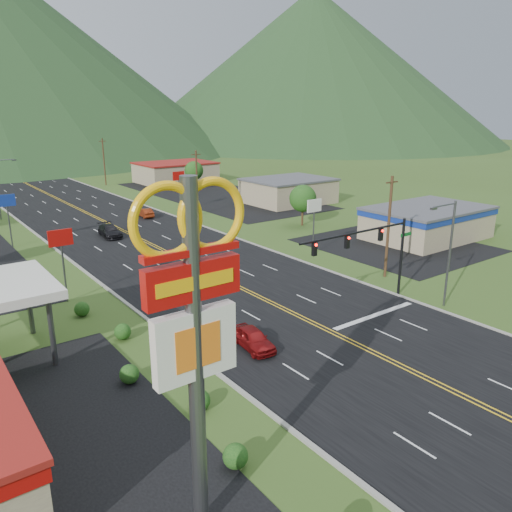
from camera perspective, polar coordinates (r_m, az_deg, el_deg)
ground at (r=32.02m, az=24.24°, el=-15.25°), size 500.00×500.00×0.00m
road at (r=32.02m, az=24.24°, el=-15.25°), size 20.00×460.00×0.04m
curb_west at (r=24.98m, az=11.41°, el=-23.92°), size 0.30×460.00×0.14m
pylon_sign at (r=17.63m, az=-7.15°, el=-6.22°), size 4.32×0.60×14.00m
traffic_signal at (r=42.26m, az=13.12°, el=1.32°), size 13.10×0.43×7.00m
streetlight_east at (r=43.71m, az=21.11°, el=0.93°), size 3.28×0.25×9.00m
building_east_near at (r=67.72m, az=18.98°, el=3.82°), size 15.40×10.40×4.10m
building_east_mid at (r=89.15m, az=3.74°, el=7.47°), size 14.40×11.40×4.30m
building_east_far at (r=115.94m, az=-9.18°, el=9.43°), size 16.40×12.40×4.50m
pole_sign_west_a at (r=45.01m, az=-21.37°, el=1.16°), size 2.00×0.18×6.40m
pole_sign_west_b at (r=66.10m, az=-26.58°, el=5.15°), size 2.00×0.18×6.40m
pole_sign_east_a at (r=56.34m, az=6.67°, el=5.09°), size 2.00×0.18×6.40m
pole_sign_east_b at (r=82.31m, az=-8.83°, el=8.60°), size 2.00×0.18×6.40m
tree_east_a at (r=71.23m, az=5.37°, el=6.56°), size 3.84×3.84×5.82m
tree_east_b at (r=104.31m, az=-7.11°, el=9.65°), size 3.84×3.84×5.82m
utility_pole_a at (r=50.05m, az=14.91°, el=3.29°), size 1.60×0.28×10.00m
utility_pole_b at (r=78.19m, az=-6.77°, el=8.32°), size 1.60×0.28×10.00m
utility_pole_c at (r=114.44m, az=-16.98°, el=10.29°), size 1.60×0.28×10.00m
utility_pole_d at (r=152.57m, az=-22.23°, el=11.18°), size 1.60×0.28×10.00m
mountain_ne at (r=256.30m, az=6.46°, el=20.62°), size 180.00×180.00×70.00m
car_red_near at (r=35.08m, az=-0.35°, el=-9.46°), size 2.12×4.36×1.43m
car_dark_mid at (r=67.69m, az=-16.36°, el=2.74°), size 2.57×5.40×1.52m
car_red_far at (r=78.83m, az=-12.53°, el=4.83°), size 1.80×4.22×1.35m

